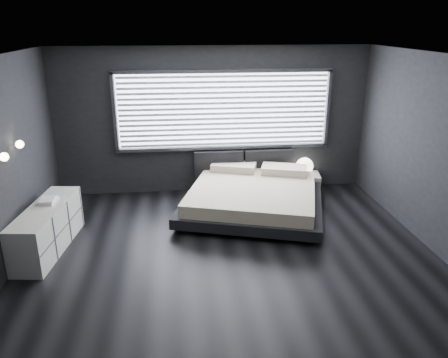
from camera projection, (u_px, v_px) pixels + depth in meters
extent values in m
plane|color=black|center=(230.00, 258.00, 6.29)|extent=(6.00, 6.00, 0.00)
plane|color=silver|center=(232.00, 57.00, 5.34)|extent=(6.00, 6.00, 0.00)
cube|color=black|center=(213.00, 121.00, 8.38)|extent=(6.00, 0.04, 2.80)
cube|color=black|center=(277.00, 280.00, 3.25)|extent=(6.00, 0.04, 2.80)
cube|color=black|center=(443.00, 158.00, 6.13)|extent=(0.04, 5.50, 2.80)
cube|color=white|center=(224.00, 110.00, 8.32)|extent=(4.00, 0.02, 1.38)
cube|color=#47474C|center=(114.00, 113.00, 8.08)|extent=(0.06, 0.08, 1.48)
cube|color=#47474C|center=(328.00, 108.00, 8.50)|extent=(0.06, 0.08, 1.48)
cube|color=#47474C|center=(224.00, 71.00, 8.04)|extent=(4.14, 0.08, 0.06)
cube|color=#47474C|center=(224.00, 148.00, 8.54)|extent=(4.14, 0.08, 0.06)
cube|color=silver|center=(224.00, 111.00, 8.26)|extent=(3.94, 0.03, 1.32)
cube|color=black|center=(219.00, 164.00, 8.57)|extent=(0.96, 0.16, 0.52)
cube|color=black|center=(268.00, 162.00, 8.68)|extent=(0.96, 0.16, 0.52)
sphere|color=#FFE5B7|center=(4.00, 157.00, 5.50)|extent=(0.11, 0.11, 0.11)
cylinder|color=silver|center=(14.00, 144.00, 6.05)|extent=(0.10, 0.02, 0.02)
sphere|color=#FFE5B7|center=(20.00, 144.00, 6.06)|extent=(0.11, 0.11, 0.11)
cube|color=black|center=(183.00, 227.00, 7.12)|extent=(0.16, 0.16, 0.09)
cube|color=black|center=(311.00, 238.00, 6.76)|extent=(0.16, 0.16, 0.09)
cube|color=black|center=(208.00, 188.00, 8.82)|extent=(0.16, 0.16, 0.09)
cube|color=black|center=(311.00, 195.00, 8.45)|extent=(0.16, 0.16, 0.09)
cube|color=black|center=(253.00, 203.00, 7.74)|extent=(2.94, 2.87, 0.17)
cube|color=beige|center=(253.00, 193.00, 7.68)|extent=(2.65, 2.65, 0.22)
cube|color=beige|center=(234.00, 167.00, 8.48)|extent=(0.94, 0.68, 0.14)
cube|color=beige|center=(284.00, 170.00, 8.31)|extent=(0.94, 0.68, 0.14)
cube|color=white|center=(304.00, 182.00, 8.76)|extent=(0.65, 0.57, 0.34)
sphere|color=white|center=(305.00, 166.00, 8.62)|extent=(0.34, 0.34, 0.34)
cube|color=white|center=(48.00, 228.00, 6.43)|extent=(0.69, 1.74, 0.68)
cube|color=#47474C|center=(64.00, 228.00, 6.42)|extent=(0.22, 1.66, 0.66)
cube|color=white|center=(47.00, 201.00, 6.48)|extent=(0.27, 0.34, 0.04)
cube|color=white|center=(47.00, 199.00, 6.45)|extent=(0.21, 0.28, 0.03)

